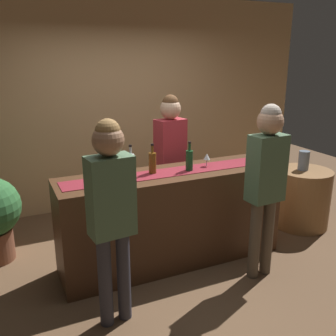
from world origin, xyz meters
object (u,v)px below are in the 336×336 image
object	(u,v)px
wine_bottle_amber	(152,162)
wine_bottle_clear	(131,164)
customer_sipping	(266,174)
vase_on_side_table	(304,160)
wine_glass_mid_counter	(101,173)
customer_browsing	(111,204)
round_side_table	(302,198)
bartender	(170,151)
wine_bottle_green	(189,160)
wine_glass_near_customer	(207,157)

from	to	relation	value
wine_bottle_amber	wine_bottle_clear	xyz separation A→B (m)	(-0.21, 0.04, 0.00)
customer_sipping	vase_on_side_table	size ratio (longest dim) A/B	7.10
wine_bottle_amber	wine_glass_mid_counter	size ratio (longest dim) A/B	2.10
wine_bottle_amber	customer_browsing	distance (m)	0.97
round_side_table	customer_browsing	bearing A→B (deg)	-163.78
wine_glass_mid_counter	bartender	distance (m)	1.18
wine_glass_mid_counter	customer_browsing	world-z (taller)	customer_browsing
wine_bottle_clear	customer_sipping	world-z (taller)	customer_sipping
wine_bottle_green	wine_bottle_clear	xyz separation A→B (m)	(-0.58, 0.11, 0.00)
wine_bottle_amber	customer_sipping	world-z (taller)	customer_sipping
wine_bottle_green	round_side_table	world-z (taller)	wine_bottle_green
bartender	vase_on_side_table	xyz separation A→B (m)	(1.62, -0.45, -0.19)
wine_bottle_green	round_side_table	xyz separation A→B (m)	(1.70, 0.13, -0.73)
wine_glass_mid_counter	bartender	bearing A→B (deg)	32.79
wine_glass_near_customer	customer_browsing	world-z (taller)	customer_browsing
wine_bottle_amber	customer_sipping	distance (m)	1.09
wine_bottle_clear	customer_browsing	bearing A→B (deg)	-118.88
wine_bottle_amber	wine_glass_mid_counter	xyz separation A→B (m)	(-0.55, -0.10, -0.01)
wine_bottle_amber	wine_glass_mid_counter	world-z (taller)	wine_bottle_amber
customer_sipping	vase_on_side_table	bearing A→B (deg)	28.65
wine_bottle_amber	round_side_table	size ratio (longest dim) A/B	0.41
wine_bottle_green	wine_glass_near_customer	world-z (taller)	wine_bottle_green
bartender	vase_on_side_table	bearing A→B (deg)	153.85
wine_glass_mid_counter	customer_sipping	bearing A→B (deg)	-21.42
wine_bottle_green	vase_on_side_table	bearing A→B (deg)	5.33
wine_bottle_clear	vase_on_side_table	distance (m)	2.28
wine_bottle_amber	customer_sipping	xyz separation A→B (m)	(0.87, -0.66, -0.04)
vase_on_side_table	customer_sipping	bearing A→B (deg)	-147.91
wine_glass_near_customer	round_side_table	bearing A→B (deg)	2.96
wine_bottle_amber	vase_on_side_table	xyz separation A→B (m)	(2.06, 0.09, -0.24)
wine_bottle_amber	round_side_table	bearing A→B (deg)	1.65
wine_bottle_green	round_side_table	bearing A→B (deg)	4.35
wine_bottle_green	bartender	bearing A→B (deg)	83.49
customer_sipping	bartender	bearing A→B (deg)	106.26
wine_bottle_green	customer_browsing	distance (m)	1.20
wine_glass_near_customer	customer_browsing	size ratio (longest dim) A/B	0.09
wine_bottle_green	customer_sipping	bearing A→B (deg)	-49.78
wine_bottle_amber	round_side_table	distance (m)	2.20
wine_bottle_green	wine_glass_near_customer	bearing A→B (deg)	12.84
wine_bottle_green	wine_bottle_amber	size ratio (longest dim) A/B	1.00
wine_glass_mid_counter	wine_glass_near_customer	bearing A→B (deg)	4.19
wine_glass_near_customer	customer_sipping	world-z (taller)	customer_sipping
customer_browsing	wine_glass_near_customer	bearing A→B (deg)	23.91
wine_bottle_clear	bartender	size ratio (longest dim) A/B	0.18
bartender	round_side_table	bearing A→B (deg)	153.06
wine_glass_near_customer	round_side_table	world-z (taller)	wine_glass_near_customer
wine_bottle_clear	wine_bottle_green	bearing A→B (deg)	-10.70
wine_glass_mid_counter	customer_sipping	distance (m)	1.52
wine_bottle_green	wine_glass_near_customer	distance (m)	0.24
wine_bottle_amber	customer_sipping	bearing A→B (deg)	-37.07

